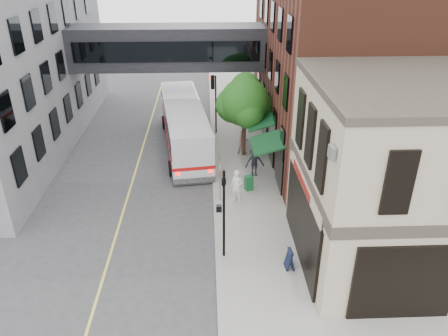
{
  "coord_description": "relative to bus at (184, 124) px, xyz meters",
  "views": [
    {
      "loc": [
        -0.26,
        -14.33,
        13.13
      ],
      "look_at": [
        0.51,
        4.59,
        3.43
      ],
      "focal_mm": 35.0,
      "sensor_mm": 36.0,
      "label": 1
    }
  ],
  "objects": [
    {
      "name": "traffic_signal_far",
      "position": [
        2.17,
        2.22,
        1.56
      ],
      "size": [
        0.53,
        0.28,
        4.5
      ],
      "color": "black",
      "rests_on": "sidewalk_main"
    },
    {
      "name": "pedestrian_c",
      "position": [
        4.55,
        -4.88,
        -0.7
      ],
      "size": [
        1.29,
        0.85,
        1.87
      ],
      "primitive_type": "imported",
      "rotation": [
        0.0,
        0.0,
        0.14
      ],
      "color": "black",
      "rests_on": "sidewalk_main"
    },
    {
      "name": "sidewalk_main",
      "position": [
        3.91,
        -0.78,
        -1.71
      ],
      "size": [
        4.0,
        60.0,
        0.15
      ],
      "primitive_type": "cube",
      "color": "gray",
      "rests_on": "ground"
    },
    {
      "name": "traffic_signal_near",
      "position": [
        2.28,
        -12.78,
        1.2
      ],
      "size": [
        0.44,
        0.22,
        4.6
      ],
      "color": "black",
      "rests_on": "sidewalk_main"
    },
    {
      "name": "newspaper_box",
      "position": [
        4.03,
        -6.66,
        -1.18
      ],
      "size": [
        0.54,
        0.51,
        0.9
      ],
      "primitive_type": "cube",
      "rotation": [
        0.0,
        0.0,
        0.29
      ],
      "color": "#155F2D",
      "rests_on": "sidewalk_main"
    },
    {
      "name": "street_sign_pole",
      "position": [
        2.3,
        -7.78,
        0.15
      ],
      "size": [
        0.08,
        0.75,
        3.0
      ],
      "color": "gray",
      "rests_on": "sidewalk_main"
    },
    {
      "name": "skyway_bridge",
      "position": [
        -1.09,
        3.22,
        4.72
      ],
      "size": [
        14.0,
        3.18,
        3.0
      ],
      "color": "black",
      "rests_on": "ground"
    },
    {
      "name": "pedestrian_a",
      "position": [
        3.23,
        -7.92,
        -0.68
      ],
      "size": [
        0.82,
        0.7,
        1.9
      ],
      "primitive_type": "imported",
      "rotation": [
        0.0,
        0.0,
        -0.43
      ],
      "color": "white",
      "rests_on": "sidewalk_main"
    },
    {
      "name": "corner_building",
      "position": [
        10.88,
        -12.78,
        2.43
      ],
      "size": [
        10.19,
        8.12,
        8.45
      ],
      "color": "#B9AA8D",
      "rests_on": "ground"
    },
    {
      "name": "ground",
      "position": [
        1.91,
        -14.78,
        -1.78
      ],
      "size": [
        120.0,
        120.0,
        0.0
      ],
      "primitive_type": "plane",
      "color": "#38383A",
      "rests_on": "ground"
    },
    {
      "name": "pedestrian_b",
      "position": [
        4.11,
        -1.53,
        -0.78
      ],
      "size": [
        0.97,
        0.85,
        1.7
      ],
      "primitive_type": "imported",
      "rotation": [
        0.0,
        0.0,
        0.28
      ],
      "color": "pink",
      "rests_on": "sidewalk_main"
    },
    {
      "name": "bus",
      "position": [
        0.0,
        0.0,
        0.0
      ],
      "size": [
        4.2,
        12.07,
        3.18
      ],
      "color": "silver",
      "rests_on": "ground"
    },
    {
      "name": "sandwich_board",
      "position": [
        5.21,
        -13.78,
        -1.15
      ],
      "size": [
        0.4,
        0.57,
        0.97
      ],
      "primitive_type": "cube",
      "rotation": [
        0.0,
        0.0,
        0.09
      ],
      "color": "black",
      "rests_on": "sidewalk_main"
    },
    {
      "name": "lane_marking",
      "position": [
        -3.09,
        -4.78,
        -1.78
      ],
      "size": [
        0.12,
        40.0,
        0.01
      ],
      "primitive_type": "cube",
      "color": "#D8CC4C",
      "rests_on": "ground"
    },
    {
      "name": "street_tree",
      "position": [
        4.1,
        -1.56,
        2.13
      ],
      "size": [
        3.8,
        3.2,
        5.6
      ],
      "color": "#382619",
      "rests_on": "sidewalk_main"
    },
    {
      "name": "brick_building",
      "position": [
        11.89,
        0.21,
        5.21
      ],
      "size": [
        13.76,
        18.0,
        14.0
      ],
      "color": "#522719",
      "rests_on": "ground"
    }
  ]
}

